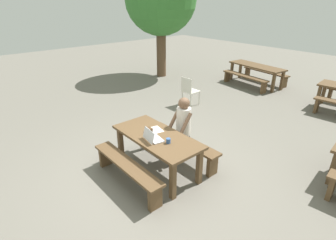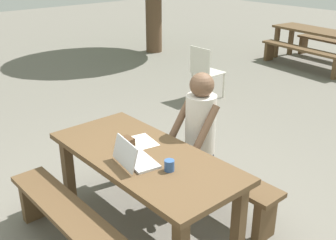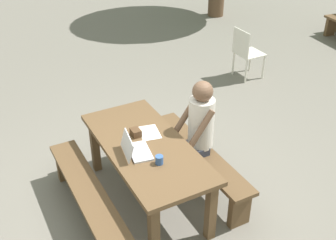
% 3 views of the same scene
% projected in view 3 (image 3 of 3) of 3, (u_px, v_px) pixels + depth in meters
% --- Properties ---
extents(ground_plane, '(30.00, 30.00, 0.00)m').
position_uv_depth(ground_plane, '(148.00, 199.00, 4.80)').
color(ground_plane, slate).
extents(picnic_table_front, '(1.81, 0.83, 0.76)m').
position_uv_depth(picnic_table_front, '(146.00, 154.00, 4.46)').
color(picnic_table_front, brown).
rests_on(picnic_table_front, ground).
extents(bench_near, '(1.81, 0.30, 0.46)m').
position_uv_depth(bench_near, '(88.00, 195.00, 4.34)').
color(bench_near, brown).
rests_on(bench_near, ground).
extents(bench_far, '(1.81, 0.30, 0.46)m').
position_uv_depth(bench_far, '(199.00, 158.00, 4.89)').
color(bench_far, brown).
rests_on(bench_far, ground).
extents(laptop, '(0.39, 0.32, 0.22)m').
position_uv_depth(laptop, '(135.00, 149.00, 4.24)').
color(laptop, silver).
rests_on(laptop, picnic_table_front).
extents(small_pouch, '(0.12, 0.10, 0.08)m').
position_uv_depth(small_pouch, '(136.00, 133.00, 4.53)').
color(small_pouch, '#4C331E').
rests_on(small_pouch, picnic_table_front).
extents(paper_sheet, '(0.33, 0.26, 0.00)m').
position_uv_depth(paper_sheet, '(149.00, 132.00, 4.60)').
color(paper_sheet, white).
rests_on(paper_sheet, picnic_table_front).
extents(coffee_mug, '(0.08, 0.08, 0.09)m').
position_uv_depth(coffee_mug, '(159.00, 160.00, 4.10)').
color(coffee_mug, '#335693').
rests_on(coffee_mug, picnic_table_front).
extents(person_seated, '(0.40, 0.40, 1.34)m').
position_uv_depth(person_seated, '(198.00, 127.00, 4.65)').
color(person_seated, '#333847').
rests_on(person_seated, ground).
extents(plastic_chair, '(0.44, 0.44, 0.90)m').
position_uv_depth(plastic_chair, '(246.00, 52.00, 7.29)').
color(plastic_chair, silver).
rests_on(plastic_chair, ground).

